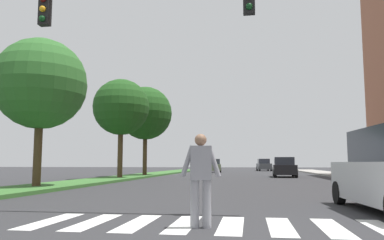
% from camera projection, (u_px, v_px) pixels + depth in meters
% --- Properties ---
extents(ground_plane, '(140.00, 140.00, 0.00)m').
position_uv_depth(ground_plane, '(240.00, 177.00, 30.56)').
color(ground_plane, '#2D2D30').
extents(crosswalk, '(6.75, 2.20, 0.01)m').
position_uv_depth(crosswalk, '(207.00, 225.00, 7.25)').
color(crosswalk, silver).
rests_on(crosswalk, ground_plane).
extents(median_strip, '(2.83, 64.00, 0.15)m').
position_uv_depth(median_strip, '(130.00, 177.00, 29.83)').
color(median_strip, '#386B2D').
rests_on(median_strip, ground_plane).
extents(tree_mid, '(4.15, 4.15, 6.67)m').
position_uv_depth(tree_mid, '(41.00, 84.00, 17.54)').
color(tree_mid, '#4C3823').
rests_on(tree_mid, median_strip).
extents(tree_far, '(4.01, 4.01, 6.99)m').
position_uv_depth(tree_far, '(121.00, 107.00, 27.58)').
color(tree_far, '#4C3823').
rests_on(tree_far, median_strip).
extents(tree_distant, '(4.57, 4.57, 7.56)m').
position_uv_depth(tree_distant, '(145.00, 113.00, 33.26)').
color(tree_distant, '#4C3823').
rests_on(tree_distant, median_strip).
extents(sidewalk_right, '(3.00, 64.00, 0.15)m').
position_uv_depth(sidewalk_right, '(363.00, 178.00, 27.32)').
color(sidewalk_right, '#9E9991').
rests_on(sidewalk_right, ground_plane).
extents(traffic_light_gantry, '(9.65, 0.30, 6.00)m').
position_uv_depth(traffic_light_gantry, '(44.00, 37.00, 9.93)').
color(traffic_light_gantry, gold).
rests_on(traffic_light_gantry, median_strip).
extents(pedestrian_performer, '(0.75, 0.31, 1.69)m').
position_uv_depth(pedestrian_performer, '(201.00, 175.00, 6.99)').
color(pedestrian_performer, gray).
rests_on(pedestrian_performer, ground_plane).
extents(sedan_midblock, '(1.96, 4.22, 1.62)m').
position_uv_depth(sedan_midblock, '(284.00, 168.00, 31.63)').
color(sedan_midblock, black).
rests_on(sedan_midblock, ground_plane).
extents(sedan_distant, '(2.18, 4.17, 1.62)m').
position_uv_depth(sedan_distant, '(213.00, 166.00, 47.35)').
color(sedan_distant, gray).
rests_on(sedan_distant, ground_plane).
extents(sedan_far_horizon, '(2.16, 4.66, 1.74)m').
position_uv_depth(sedan_far_horizon, '(264.00, 165.00, 56.12)').
color(sedan_far_horizon, '#474C51').
rests_on(sedan_far_horizon, ground_plane).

